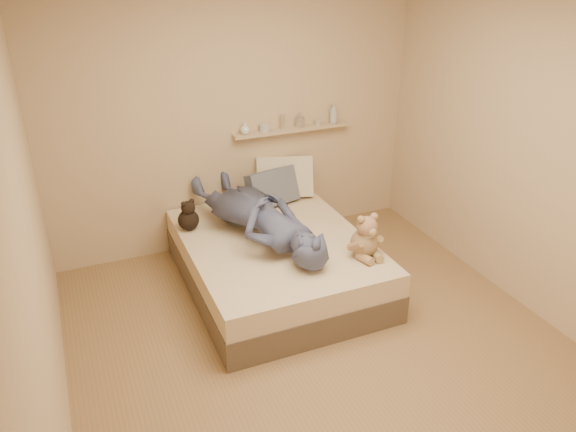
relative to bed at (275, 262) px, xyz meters
name	(u,v)px	position (x,y,z in m)	size (l,w,h in m)	color
room	(327,188)	(0.00, -0.93, 1.08)	(3.80, 3.80, 3.80)	olive
bed	(275,262)	(0.00, 0.00, 0.00)	(1.50, 1.90, 0.45)	brown
game_console	(307,249)	(0.05, -0.52, 0.39)	(0.19, 0.08, 0.06)	silver
teddy_bear	(366,239)	(0.56, -0.55, 0.38)	(0.31, 0.30, 0.38)	olive
dark_plush	(188,217)	(-0.63, 0.47, 0.35)	(0.19, 0.19, 0.29)	black
pillow_cream	(284,177)	(0.43, 0.83, 0.43)	(0.55, 0.16, 0.40)	beige
pillow_grey	(272,188)	(0.25, 0.69, 0.40)	(0.50, 0.14, 0.34)	slate
person	(258,215)	(-0.11, 0.12, 0.43)	(0.61, 1.67, 0.40)	#464C6F
wall_shelf	(292,130)	(0.55, 0.91, 0.88)	(1.20, 0.12, 0.03)	tan
shelf_bottles	(292,121)	(0.55, 0.91, 0.96)	(1.04, 0.12, 0.20)	silver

